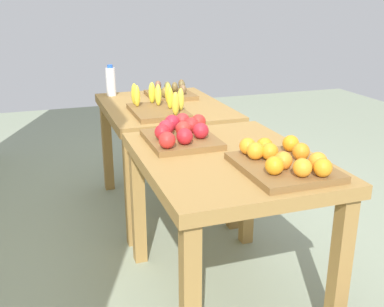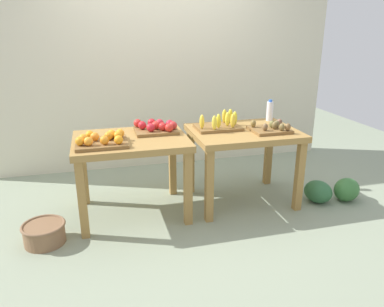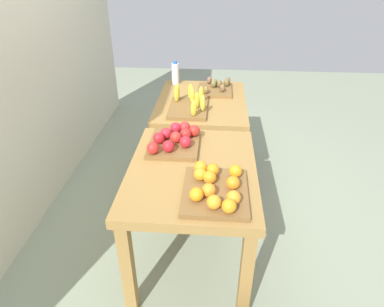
# 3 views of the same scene
# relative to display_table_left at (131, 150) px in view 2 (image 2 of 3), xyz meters

# --- Properties ---
(ground_plane) EXTENTS (8.00, 8.00, 0.00)m
(ground_plane) POSITION_rel_display_table_left_xyz_m (0.56, 0.00, -0.65)
(ground_plane) COLOR gray
(back_wall) EXTENTS (4.40, 0.12, 3.00)m
(back_wall) POSITION_rel_display_table_left_xyz_m (0.56, 1.35, 0.85)
(back_wall) COLOR beige
(back_wall) RESTS_ON ground_plane
(display_table_left) EXTENTS (1.04, 0.80, 0.77)m
(display_table_left) POSITION_rel_display_table_left_xyz_m (0.00, 0.00, 0.00)
(display_table_left) COLOR olive
(display_table_left) RESTS_ON ground_plane
(display_table_right) EXTENTS (1.04, 0.80, 0.77)m
(display_table_right) POSITION_rel_display_table_left_xyz_m (1.12, 0.00, 0.00)
(display_table_right) COLOR olive
(display_table_right) RESTS_ON ground_plane
(orange_bin) EXTENTS (0.44, 0.36, 0.11)m
(orange_bin) POSITION_rel_display_table_left_xyz_m (-0.26, -0.15, 0.15)
(orange_bin) COLOR brown
(orange_bin) RESTS_ON display_table_left
(apple_bin) EXTENTS (0.41, 0.35, 0.11)m
(apple_bin) POSITION_rel_display_table_left_xyz_m (0.27, 0.14, 0.16)
(apple_bin) COLOR brown
(apple_bin) RESTS_ON display_table_left
(banana_crate) EXTENTS (0.44, 0.32, 0.17)m
(banana_crate) POSITION_rel_display_table_left_xyz_m (0.90, 0.09, 0.16)
(banana_crate) COLOR brown
(banana_crate) RESTS_ON display_table_right
(kiwi_bin) EXTENTS (0.36, 0.32, 0.10)m
(kiwi_bin) POSITION_rel_display_table_left_xyz_m (1.35, -0.12, 0.14)
(kiwi_bin) COLOR brown
(kiwi_bin) RESTS_ON display_table_right
(water_bottle) EXTENTS (0.07, 0.07, 0.23)m
(water_bottle) POSITION_rel_display_table_left_xyz_m (1.53, 0.29, 0.22)
(water_bottle) COLOR silver
(water_bottle) RESTS_ON display_table_right
(watermelon_pile) EXTENTS (0.68, 0.40, 0.24)m
(watermelon_pile) POSITION_rel_display_table_left_xyz_m (2.03, -0.27, -0.53)
(watermelon_pile) COLOR #366E34
(watermelon_pile) RESTS_ON ground_plane
(wicker_basket) EXTENTS (0.36, 0.36, 0.18)m
(wicker_basket) POSITION_rel_display_table_left_xyz_m (-0.79, -0.35, -0.56)
(wicker_basket) COLOR brown
(wicker_basket) RESTS_ON ground_plane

